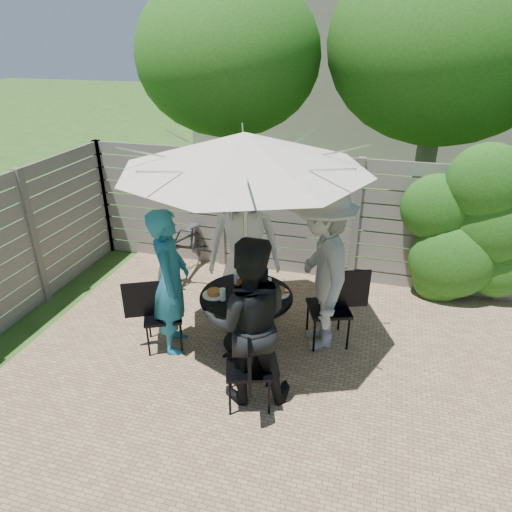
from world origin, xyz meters
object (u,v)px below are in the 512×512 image
(glass_right, at_px, (269,284))
(bicycle, at_px, (188,244))
(person_back, at_px, (244,244))
(person_front, at_px, (248,322))
(glass_front, at_px, (257,301))
(chair_left, at_px, (163,327))
(person_right, at_px, (321,270))
(plate_extra, at_px, (264,307))
(chair_right, at_px, (329,321))
(plate_back, at_px, (245,277))
(glass_back, at_px, (237,278))
(patio_table, at_px, (246,310))
(syrup_jug, at_px, (241,286))
(umbrella, at_px, (245,151))
(coffee_cup, at_px, (254,280))
(chair_front, at_px, (249,381))
(person_left, at_px, (171,282))
(plate_left, at_px, (214,293))
(plate_front, at_px, (247,310))
(plate_right, at_px, (278,292))
(chair_back, at_px, (245,283))
(glass_left, at_px, (223,294))

(glass_right, bearing_deg, bicycle, 140.49)
(person_back, distance_m, person_front, 1.66)
(glass_front, bearing_deg, chair_left, -175.29)
(person_right, bearing_deg, plate_extra, -65.22)
(person_back, bearing_deg, glass_right, -70.30)
(chair_right, relative_size, plate_back, 3.63)
(bicycle, bearing_deg, glass_back, -45.78)
(patio_table, bearing_deg, syrup_jug, 158.45)
(umbrella, xyz_separation_m, plate_extra, (0.26, -0.23, -1.59))
(plate_extra, xyz_separation_m, coffee_cup, (-0.24, 0.47, 0.04))
(patio_table, bearing_deg, glass_back, 130.26)
(chair_front, height_order, glass_back, chair_front)
(chair_left, relative_size, person_left, 0.51)
(person_right, bearing_deg, chair_front, -40.70)
(umbrella, height_order, person_back, umbrella)
(chair_front, bearing_deg, syrup_jug, 3.93)
(plate_left, relative_size, bicycle, 0.14)
(plate_front, bearing_deg, chair_right, 38.74)
(chair_right, bearing_deg, glass_back, -16.19)
(glass_front, distance_m, syrup_jug, 0.35)
(glass_back, bearing_deg, plate_front, -62.13)
(person_left, bearing_deg, plate_left, -90.00)
(person_right, height_order, plate_right, person_right)
(glass_front, height_order, coffee_cup, glass_front)
(glass_front, height_order, syrup_jug, syrup_jug)
(patio_table, height_order, plate_front, plate_front)
(person_left, relative_size, glass_front, 12.23)
(chair_back, height_order, chair_left, chair_back)
(plate_front, bearing_deg, plate_left, 153.26)
(chair_left, height_order, glass_right, chair_left)
(person_right, relative_size, glass_front, 13.88)
(chair_left, bearing_deg, plate_back, 12.94)
(plate_left, relative_size, glass_right, 1.86)
(person_front, bearing_deg, bicycle, -72.66)
(glass_right, bearing_deg, plate_extra, -82.87)
(chair_left, xyz_separation_m, syrup_jug, (0.84, 0.33, 0.49))
(plate_front, bearing_deg, glass_right, 79.08)
(umbrella, bearing_deg, syrup_jug, 158.45)
(person_front, bearing_deg, person_right, -135.00)
(chair_back, height_order, coffee_cup, chair_back)
(chair_left, xyz_separation_m, glass_back, (0.73, 0.52, 0.48))
(glass_back, relative_size, glass_left, 1.00)
(chair_right, xyz_separation_m, bicycle, (-2.28, 1.18, 0.19))
(person_front, bearing_deg, plate_left, -66.55)
(glass_front, bearing_deg, person_back, 113.76)
(plate_back, height_order, glass_front, glass_front)
(chair_right, height_order, syrup_jug, chair_right)
(person_left, distance_m, glass_front, 0.98)
(glass_back, height_order, coffee_cup, glass_back)
(chair_back, height_order, plate_right, chair_back)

